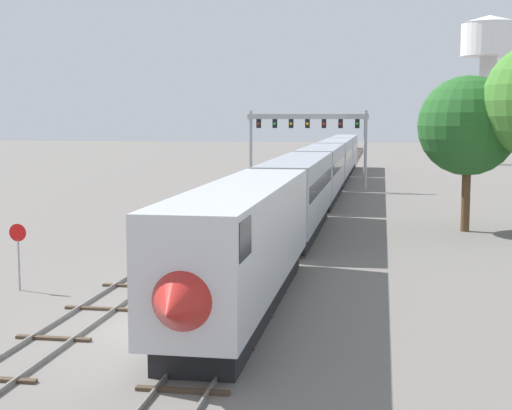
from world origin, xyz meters
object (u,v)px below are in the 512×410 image
stop_sign (18,247)px  trackside_tree_left (468,126)px  signal_gantry (307,131)px  water_tower (489,51)px  passenger_train (322,171)px

stop_sign → trackside_tree_left: bearing=45.1°
stop_sign → signal_gantry: bearing=80.5°
water_tower → signal_gantry: bearing=-116.2°
signal_gantry → stop_sign: signal_gantry is taller
water_tower → stop_sign: 99.67m
water_tower → trackside_tree_left: 74.35m
stop_sign → trackside_tree_left: 29.51m
signal_gantry → water_tower: size_ratio=0.53×
signal_gantry → stop_sign: bearing=-99.5°
passenger_train → water_tower: water_tower is taller
passenger_train → stop_sign: 38.32m
trackside_tree_left → passenger_train: bearing=122.8°
trackside_tree_left → water_tower: bearing=81.8°
signal_gantry → trackside_tree_left: 28.56m
signal_gantry → water_tower: (23.30, 47.30, 11.59)m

